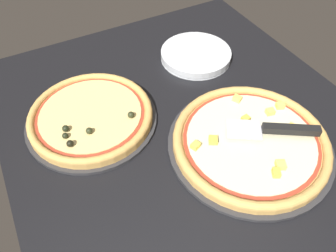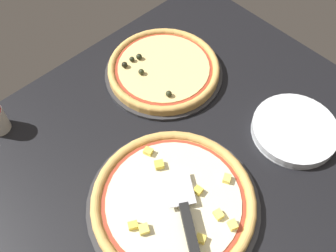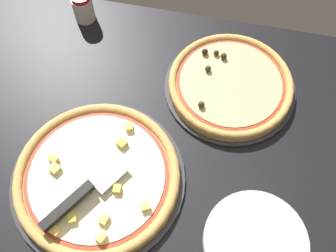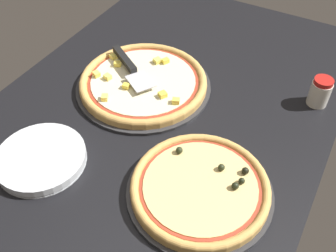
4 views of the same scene
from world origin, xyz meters
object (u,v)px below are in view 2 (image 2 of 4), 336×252
Objects in this scene: pizza_front at (174,201)px; pizza_back at (164,68)px; plate_stack at (295,130)px; serving_spatula at (188,225)px.

pizza_back is (28.01, 33.52, 0.16)cm from pizza_front.
pizza_front is 1.71× the size of plate_stack.
pizza_front is 1.18× the size of pizza_back.
pizza_front is 40.04cm from plate_stack.
pizza_back is 42.53cm from plate_stack.
serving_spatula is 0.94× the size of plate_stack.
plate_stack is (39.33, -7.46, -0.94)cm from pizza_front.
plate_stack is (41.87, -0.06, -3.91)cm from serving_spatula.
serving_spatula is (-2.54, -7.40, 2.97)cm from pizza_front.
serving_spatula is at bearing -126.74° from pizza_back.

